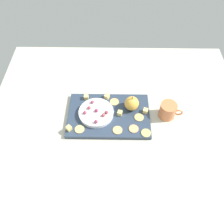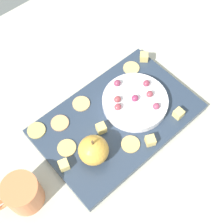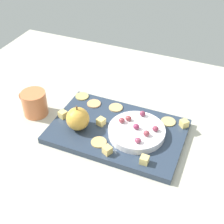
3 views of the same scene
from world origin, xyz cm
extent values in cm
cube|color=#B5B3A1|center=(0.00, 0.00, 2.31)|extent=(127.62, 106.07, 4.63)
cube|color=#2A384B|center=(4.28, 0.32, 5.62)|extent=(39.64, 25.68, 1.99)
cylinder|color=white|center=(10.32, 0.33, 7.67)|extent=(16.76, 16.76, 2.10)
sphere|color=gold|center=(-6.76, -4.04, 10.11)|extent=(6.99, 6.99, 6.99)
cylinder|color=brown|center=(-6.76, -4.04, 14.21)|extent=(0.50, 0.50, 1.20)
cube|color=#E2C874|center=(15.94, -9.75, 7.71)|extent=(2.19, 2.19, 2.18)
cube|color=#E3C26F|center=(5.44, -10.27, 7.71)|extent=(2.92, 2.92, 2.18)
cube|color=#E8CD75|center=(-13.56, -1.49, 7.71)|extent=(2.74, 2.74, 2.18)
cube|color=#F0CF72|center=(-1.08, -0.22, 7.71)|extent=(2.72, 2.72, 2.18)
cube|color=#E4C770|center=(22.38, 8.92, 7.71)|extent=(3.09, 3.09, 2.18)
cylinder|color=tan|center=(-12.99, 10.47, 6.81)|extent=(4.49, 4.49, 0.40)
cylinder|color=tan|center=(0.30, 9.15, 6.81)|extent=(4.49, 4.49, 0.40)
cylinder|color=tan|center=(17.57, 8.93, 6.81)|extent=(4.49, 4.49, 0.40)
cylinder|color=tan|center=(-10.31, 1.83, 6.81)|extent=(4.49, 4.49, 0.40)
cylinder|color=tan|center=(1.61, -7.56, 6.81)|extent=(4.49, 4.49, 0.40)
cylinder|color=tan|center=(-7.48, 8.29, 6.81)|extent=(4.49, 4.49, 0.40)
ellipsoid|color=#893247|center=(15.51, 1.33, 9.49)|extent=(1.85, 1.66, 1.55)
ellipsoid|color=#953C57|center=(12.42, -5.16, 9.47)|extent=(1.85, 1.66, 1.50)
ellipsoid|color=#973D47|center=(5.24, 0.98, 9.50)|extent=(1.85, 1.66, 1.57)
ellipsoid|color=#953C40|center=(6.70, 2.69, 9.48)|extent=(1.85, 1.66, 1.52)
ellipsoid|color=#83334E|center=(9.92, 6.35, 9.56)|extent=(1.85, 1.66, 1.68)
ellipsoid|color=#923B47|center=(13.73, -1.58, 9.54)|extent=(1.85, 1.66, 1.64)
ellipsoid|color=#8E2D51|center=(10.13, 0.06, 9.53)|extent=(1.85, 1.66, 1.62)
cylinder|color=#D47444|center=(-24.01, -1.15, 8.69)|extent=(7.88, 7.88, 8.12)
torus|color=#D47444|center=(-29.10, -0.43, 8.69)|extent=(4.07, 1.35, 4.00)
camera|label=1|loc=(1.77, 64.71, 96.62)|focal=36.66mm
camera|label=2|loc=(-22.17, -27.48, 74.63)|focal=49.88mm
camera|label=3|loc=(29.75, -64.68, 69.33)|focal=49.88mm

